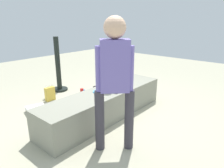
{
  "coord_description": "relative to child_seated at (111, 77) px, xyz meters",
  "views": [
    {
      "loc": [
        -2.32,
        -2.13,
        1.58
      ],
      "look_at": [
        -0.23,
        -0.34,
        0.7
      ],
      "focal_mm": 32.9,
      "sensor_mm": 36.0,
      "label": 1
    }
  ],
  "objects": [
    {
      "name": "water_bottle_near_gift",
      "position": [
        0.97,
        1.15,
        -0.58
      ],
      "size": [
        0.06,
        0.06,
        0.19
      ],
      "color": "silver",
      "rests_on": "ground_plane"
    },
    {
      "name": "handbag_black_leather",
      "position": [
        0.64,
        0.9,
        -0.57
      ],
      "size": [
        0.27,
        0.12,
        0.28
      ],
      "color": "black",
      "rests_on": "ground_plane"
    },
    {
      "name": "child_seated",
      "position": [
        0.0,
        0.0,
        0.0
      ],
      "size": [
        0.28,
        0.34,
        0.48
      ],
      "color": "#132B4E",
      "rests_on": "concrete_ledge"
    },
    {
      "name": "cake_box_white",
      "position": [
        -0.79,
        1.06,
        -0.62
      ],
      "size": [
        0.38,
        0.36,
        0.11
      ],
      "primitive_type": "cube",
      "rotation": [
        0.0,
        0.0,
        -0.27
      ],
      "color": "white",
      "rests_on": "ground_plane"
    },
    {
      "name": "cake_plate",
      "position": [
        -0.2,
        0.07,
        -0.19
      ],
      "size": [
        0.22,
        0.22,
        0.07
      ],
      "color": "#4CA5D8",
      "rests_on": "concrete_ledge"
    },
    {
      "name": "party_cup_red",
      "position": [
        0.38,
        1.19,
        -0.61
      ],
      "size": [
        0.07,
        0.07,
        0.11
      ],
      "primitive_type": "cylinder",
      "color": "red",
      "rests_on": "ground_plane"
    },
    {
      "name": "water_bottle_far_side",
      "position": [
        0.22,
        0.92,
        -0.58
      ],
      "size": [
        0.07,
        0.07,
        0.19
      ],
      "color": "silver",
      "rests_on": "ground_plane"
    },
    {
      "name": "gift_bag",
      "position": [
        -0.3,
        1.36,
        -0.53
      ],
      "size": [
        0.19,
        0.09,
        0.32
      ],
      "color": "gold",
      "rests_on": "ground_plane"
    },
    {
      "name": "ground_plane",
      "position": [
        -0.11,
        0.02,
        -0.67
      ],
      "size": [
        12.0,
        12.0,
        0.0
      ],
      "primitive_type": "plane",
      "color": "#ACA88D"
    },
    {
      "name": "adult_standing",
      "position": [
        -0.69,
        -0.66,
        0.31
      ],
      "size": [
        0.37,
        0.38,
        1.62
      ],
      "color": "#37333D",
      "rests_on": "ground_plane"
    },
    {
      "name": "concrete_ledge",
      "position": [
        -0.11,
        0.02,
        -0.44
      ],
      "size": [
        2.42,
        0.58,
        0.45
      ],
      "primitive_type": "cube",
      "color": "gray",
      "rests_on": "ground_plane"
    },
    {
      "name": "railing_post",
      "position": [
        0.2,
        1.74,
        -0.2
      ],
      "size": [
        0.36,
        0.36,
        1.22
      ],
      "color": "black",
      "rests_on": "ground_plane"
    }
  ]
}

